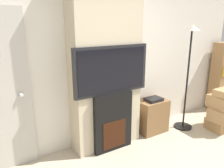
{
  "coord_description": "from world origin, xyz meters",
  "views": [
    {
      "loc": [
        -1.54,
        -0.85,
        1.85
      ],
      "look_at": [
        0.0,
        1.65,
        1.02
      ],
      "focal_mm": 35.0,
      "sensor_mm": 36.0,
      "label": 1
    }
  ],
  "objects_px": {
    "television": "(112,70)",
    "box_stack": "(223,110)",
    "floor_lamp": "(189,60)",
    "media_stand": "(151,115)",
    "bookshelf": "(220,76)",
    "fireplace": "(112,122)"
  },
  "relations": [
    {
      "from": "floor_lamp",
      "to": "box_stack",
      "type": "bearing_deg",
      "value": -39.94
    },
    {
      "from": "television",
      "to": "bookshelf",
      "type": "xyz_separation_m",
      "value": [
        2.83,
        0.16,
        -0.49
      ]
    },
    {
      "from": "fireplace",
      "to": "floor_lamp",
      "type": "bearing_deg",
      "value": -3.47
    },
    {
      "from": "fireplace",
      "to": "media_stand",
      "type": "distance_m",
      "value": 0.9
    },
    {
      "from": "television",
      "to": "box_stack",
      "type": "relative_size",
      "value": 1.52
    },
    {
      "from": "box_stack",
      "to": "media_stand",
      "type": "height_order",
      "value": "box_stack"
    },
    {
      "from": "floor_lamp",
      "to": "media_stand",
      "type": "relative_size",
      "value": 2.92
    },
    {
      "from": "floor_lamp",
      "to": "bookshelf",
      "type": "distance_m",
      "value": 1.48
    },
    {
      "from": "fireplace",
      "to": "box_stack",
      "type": "height_order",
      "value": "fireplace"
    },
    {
      "from": "floor_lamp",
      "to": "media_stand",
      "type": "height_order",
      "value": "floor_lamp"
    },
    {
      "from": "television",
      "to": "box_stack",
      "type": "height_order",
      "value": "television"
    },
    {
      "from": "box_stack",
      "to": "floor_lamp",
      "type": "bearing_deg",
      "value": 140.06
    },
    {
      "from": "fireplace",
      "to": "box_stack",
      "type": "xyz_separation_m",
      "value": [
        1.97,
        -0.51,
        -0.07
      ]
    },
    {
      "from": "television",
      "to": "media_stand",
      "type": "xyz_separation_m",
      "value": [
        0.88,
        0.12,
        -0.92
      ]
    },
    {
      "from": "fireplace",
      "to": "box_stack",
      "type": "relative_size",
      "value": 1.18
    },
    {
      "from": "media_stand",
      "to": "television",
      "type": "bearing_deg",
      "value": -172.1
    },
    {
      "from": "box_stack",
      "to": "media_stand",
      "type": "xyz_separation_m",
      "value": [
        -1.09,
        0.63,
        -0.08
      ]
    },
    {
      "from": "box_stack",
      "to": "bookshelf",
      "type": "bearing_deg",
      "value": 37.7
    },
    {
      "from": "box_stack",
      "to": "television",
      "type": "bearing_deg",
      "value": 165.59
    },
    {
      "from": "floor_lamp",
      "to": "media_stand",
      "type": "bearing_deg",
      "value": 160.61
    },
    {
      "from": "bookshelf",
      "to": "box_stack",
      "type": "bearing_deg",
      "value": -142.3
    },
    {
      "from": "box_stack",
      "to": "media_stand",
      "type": "bearing_deg",
      "value": 150.13
    }
  ]
}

